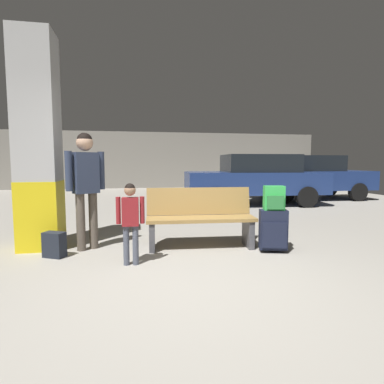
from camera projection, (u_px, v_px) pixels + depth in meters
The scene contains 11 objects.
ground_plane at pixel (162, 220), 7.15m from camera, with size 18.00×18.00×0.10m, color gray.
garage_back_wall at pixel (146, 160), 15.69m from camera, with size 18.00×0.12×2.80m, color gray.
structural_pillar at pixel (38, 143), 4.53m from camera, with size 0.57×0.57×3.12m.
bench at pixel (200, 218), 4.68m from camera, with size 1.63×0.63×0.89m.
suitcase at pixel (273, 230), 4.42m from camera, with size 0.42×0.31×0.60m.
backpack_bright at pixel (274, 198), 4.37m from camera, with size 0.31×0.24×0.34m.
child at pixel (130, 215), 3.83m from camera, with size 0.35×0.21×1.02m.
adult at pixel (86, 178), 4.49m from camera, with size 0.51×0.35×1.69m.
backpack_dark_floor at pixel (55, 245), 4.20m from camera, with size 0.32×0.29×0.34m.
parked_car_side at pixel (308, 176), 10.86m from camera, with size 4.13×1.85×1.51m.
parked_car_near at pixel (255, 178), 9.45m from camera, with size 4.21×2.02×1.51m.
Camera 1 is at (-0.60, -3.07, 1.27)m, focal length 29.21 mm.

